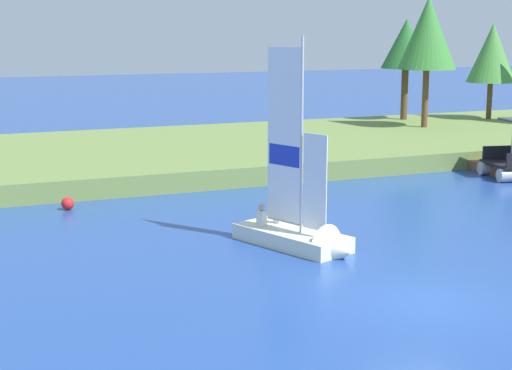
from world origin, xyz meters
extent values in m
plane|color=#234793|center=(0.00, 0.00, 0.00)|extent=(200.00, 200.00, 0.00)
cube|color=olive|center=(0.00, 22.69, 0.43)|extent=(80.00, 15.44, 0.85)
cylinder|color=brown|center=(16.46, 23.99, 2.57)|extent=(0.36, 0.36, 3.42)
cone|color=#387F33|center=(16.46, 23.99, 6.38)|extent=(3.39, 3.39, 4.20)
cylinder|color=brown|center=(17.63, 27.99, 2.49)|extent=(0.43, 0.43, 3.28)
cone|color=#286B2D|center=(17.63, 27.99, 5.69)|extent=(3.15, 3.15, 3.12)
cylinder|color=brown|center=(22.87, 26.09, 2.04)|extent=(0.34, 0.34, 2.37)
cone|color=#47893D|center=(22.87, 26.09, 5.10)|extent=(3.11, 3.11, 3.74)
cube|color=silver|center=(-0.78, 5.98, 0.24)|extent=(2.78, 4.13, 0.49)
cone|color=silver|center=(-0.11, 4.18, 0.24)|extent=(1.63, 1.38, 1.38)
cylinder|color=#B7B7BC|center=(-0.64, 5.62, 3.46)|extent=(0.08, 0.08, 5.94)
cube|color=white|center=(-0.89, 6.30, 3.41)|extent=(0.53, 1.37, 5.35)
cube|color=#1E33B2|center=(-0.89, 6.30, 2.80)|extent=(0.49, 1.23, 0.64)
cube|color=white|center=(-0.44, 5.09, 2.14)|extent=(0.35, 0.88, 2.90)
cylinder|color=#B7B7BC|center=(-0.89, 6.30, 0.71)|extent=(0.56, 1.38, 0.06)
cube|color=silver|center=(-1.44, 6.80, 0.74)|extent=(0.29, 0.33, 0.51)
sphere|color=tan|center=(-1.44, 6.80, 1.11)|extent=(0.20, 0.20, 0.20)
cube|color=silver|center=(-0.78, 6.97, 0.76)|extent=(0.29, 0.33, 0.56)
sphere|color=tan|center=(-0.78, 6.97, 1.15)|extent=(0.20, 0.20, 0.20)
cylinder|color=#B2B2B7|center=(13.21, 12.49, 1.62)|extent=(0.06, 0.06, 1.84)
sphere|color=red|center=(-6.33, 13.70, 0.24)|extent=(0.48, 0.48, 0.48)
camera|label=1|loc=(-11.07, -15.68, 6.63)|focal=55.93mm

